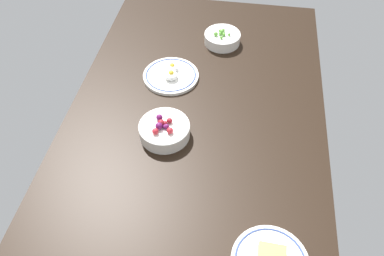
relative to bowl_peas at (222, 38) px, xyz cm
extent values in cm
cube|color=black|center=(-46.51, 4.32, -4.31)|extent=(153.09, 81.22, 4.00)
cylinder|color=white|center=(0.01, -0.01, -0.39)|extent=(13.40, 13.40, 3.84)
torus|color=white|center=(0.01, -0.01, 1.53)|extent=(13.66, 13.66, 0.80)
sphere|color=#599E38|center=(1.10, 0.94, 2.21)|extent=(1.36, 1.36, 1.36)
sphere|color=#599E38|center=(-0.90, -0.55, 2.19)|extent=(1.32, 1.32, 1.32)
sphere|color=#599E38|center=(0.62, 0.43, 2.29)|extent=(1.51, 1.51, 1.51)
sphere|color=#599E38|center=(-0.59, 0.84, 2.09)|extent=(1.12, 1.12, 1.12)
sphere|color=#599E38|center=(-0.37, -2.51, 2.06)|extent=(1.05, 1.05, 1.05)
sphere|color=#599E38|center=(-2.79, 0.17, 2.10)|extent=(1.15, 1.15, 1.15)
sphere|color=#599E38|center=(1.89, -0.09, 2.12)|extent=(1.18, 1.18, 1.18)
sphere|color=#599E38|center=(-1.26, 2.42, 2.32)|extent=(1.58, 1.58, 1.58)
cylinder|color=white|center=(-22.49, 15.47, -1.73)|extent=(19.22, 19.22, 1.15)
torus|color=#33478C|center=(-22.49, 15.47, -1.16)|extent=(17.42, 17.42, 0.50)
ellipsoid|color=white|center=(-24.37, 14.90, 0.09)|extent=(4.57, 4.57, 2.51)
sphere|color=yellow|center=(-24.37, 14.90, 1.22)|extent=(1.83, 1.83, 1.83)
ellipsoid|color=white|center=(-20.03, 15.37, -0.04)|extent=(4.07, 4.07, 2.24)
sphere|color=yellow|center=(-20.03, 15.37, 0.97)|extent=(1.63, 1.63, 1.63)
cylinder|color=white|center=(-48.82, 12.25, -0.28)|extent=(15.14, 15.14, 4.06)
torus|color=white|center=(-48.82, 12.25, 1.75)|extent=(15.34, 15.34, 0.80)
sphere|color=maroon|center=(-47.17, 10.93, 2.58)|extent=(1.66, 1.66, 1.66)
sphere|color=maroon|center=(-48.65, 13.22, 2.78)|extent=(2.07, 2.07, 2.07)
sphere|color=#59144C|center=(-49.53, 11.35, 2.52)|extent=(1.55, 1.55, 1.55)
sphere|color=#59144C|center=(-46.32, 14.13, 2.74)|extent=(1.98, 1.98, 1.98)
sphere|color=#B2232D|center=(-52.02, 14.17, 2.69)|extent=(1.89, 1.89, 1.89)
sphere|color=#B2232D|center=(-51.10, 10.05, 2.70)|extent=(1.91, 1.91, 1.91)
sphere|color=maroon|center=(-48.31, 12.06, 2.48)|extent=(1.47, 1.47, 1.47)
sphere|color=#59144C|center=(-49.97, 13.49, 2.85)|extent=(2.20, 2.20, 2.20)
sphere|color=#59144C|center=(-49.63, 11.76, 2.46)|extent=(1.42, 1.42, 1.42)
camera|label=1|loc=(-123.11, -7.63, 86.98)|focal=36.40mm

